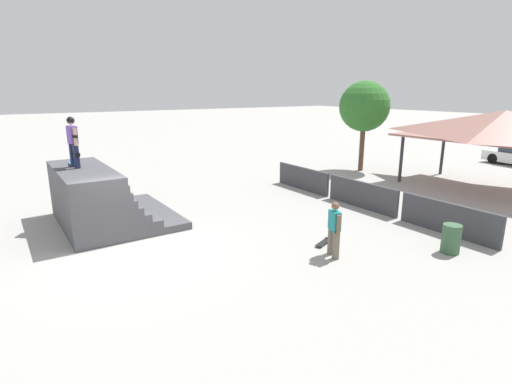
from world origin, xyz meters
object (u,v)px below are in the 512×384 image
(bystander_walking, at_px, (334,227))
(tree_beside_pavilion, at_px, (364,107))
(skateboard_on_ground, at_px, (324,242))
(trash_bin, at_px, (451,239))
(skater_on_deck, at_px, (73,139))
(skateboard_on_deck, at_px, (72,163))

(bystander_walking, bearing_deg, tree_beside_pavilion, -30.23)
(skateboard_on_ground, bearing_deg, trash_bin, -66.82)
(bystander_walking, height_order, skateboard_on_ground, bystander_walking)
(tree_beside_pavilion, bearing_deg, trash_bin, -35.95)
(skater_on_deck, xyz_separation_m, skateboard_on_deck, (-0.66, -0.00, -0.92))
(trash_bin, bearing_deg, skateboard_on_deck, -137.59)
(skateboard_on_deck, height_order, trash_bin, skateboard_on_deck)
(skater_on_deck, height_order, bystander_walking, skater_on_deck)
(skateboard_on_ground, bearing_deg, tree_beside_pavilion, 14.73)
(skateboard_on_deck, bearing_deg, trash_bin, 50.46)
(skater_on_deck, relative_size, bystander_walking, 1.06)
(skateboard_on_ground, xyz_separation_m, tree_beside_pavilion, (-7.38, 9.75, 3.60))
(skater_on_deck, height_order, trash_bin, skater_on_deck)
(bystander_walking, distance_m, skateboard_on_ground, 1.26)
(bystander_walking, relative_size, trash_bin, 1.87)
(skater_on_deck, distance_m, trash_bin, 12.22)
(skateboard_on_ground, bearing_deg, skateboard_on_deck, 108.70)
(bystander_walking, distance_m, tree_beside_pavilion, 13.38)
(skateboard_on_ground, relative_size, tree_beside_pavilion, 0.16)
(skater_on_deck, xyz_separation_m, trash_bin, (8.52, 8.38, -2.58))
(skateboard_on_ground, bearing_deg, skater_on_deck, 111.64)
(skater_on_deck, height_order, tree_beside_pavilion, tree_beside_pavilion)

